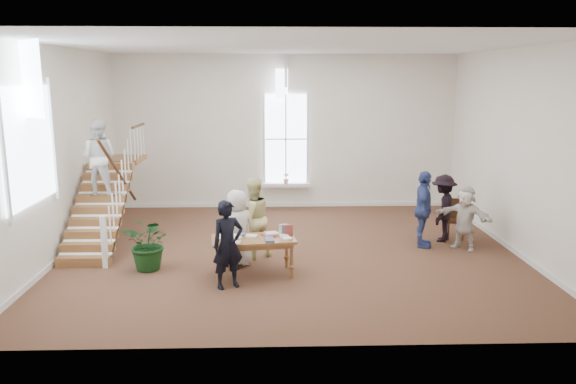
{
  "coord_description": "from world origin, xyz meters",
  "views": [
    {
      "loc": [
        -0.44,
        -12.06,
        3.88
      ],
      "look_at": [
        -0.06,
        0.4,
        1.29
      ],
      "focal_mm": 35.0,
      "sensor_mm": 36.0,
      "label": 1
    }
  ],
  "objects_px": {
    "police_officer": "(228,245)",
    "woman_cluster_a": "(423,209)",
    "library_table": "(253,242)",
    "elderly_woman": "(237,228)",
    "floor_plant": "(150,243)",
    "woman_cluster_b": "(443,208)",
    "person_yellow": "(253,218)",
    "side_chair": "(454,216)",
    "woman_cluster_c": "(465,218)"
  },
  "relations": [
    {
      "from": "library_table",
      "to": "police_officer",
      "type": "distance_m",
      "value": 0.8
    },
    {
      "from": "police_officer",
      "to": "side_chair",
      "type": "height_order",
      "value": "police_officer"
    },
    {
      "from": "library_table",
      "to": "woman_cluster_a",
      "type": "xyz_separation_m",
      "value": [
        3.83,
        1.77,
        0.21
      ]
    },
    {
      "from": "elderly_woman",
      "to": "library_table",
      "type": "bearing_deg",
      "value": 90.74
    },
    {
      "from": "woman_cluster_a",
      "to": "woman_cluster_b",
      "type": "bearing_deg",
      "value": -38.74
    },
    {
      "from": "woman_cluster_a",
      "to": "woman_cluster_b",
      "type": "distance_m",
      "value": 0.75
    },
    {
      "from": "library_table",
      "to": "woman_cluster_b",
      "type": "bearing_deg",
      "value": 19.2
    },
    {
      "from": "elderly_woman",
      "to": "side_chair",
      "type": "distance_m",
      "value": 5.5
    },
    {
      "from": "woman_cluster_a",
      "to": "side_chair",
      "type": "height_order",
      "value": "woman_cluster_a"
    },
    {
      "from": "library_table",
      "to": "woman_cluster_b",
      "type": "height_order",
      "value": "woman_cluster_b"
    },
    {
      "from": "floor_plant",
      "to": "police_officer",
      "type": "bearing_deg",
      "value": -31.7
    },
    {
      "from": "person_yellow",
      "to": "woman_cluster_b",
      "type": "relative_size",
      "value": 1.1
    },
    {
      "from": "police_officer",
      "to": "woman_cluster_b",
      "type": "height_order",
      "value": "police_officer"
    },
    {
      "from": "elderly_woman",
      "to": "woman_cluster_c",
      "type": "xyz_separation_m",
      "value": [
        5.08,
        0.97,
        -0.07
      ]
    },
    {
      "from": "elderly_woman",
      "to": "woman_cluster_b",
      "type": "height_order",
      "value": "same"
    },
    {
      "from": "elderly_woman",
      "to": "person_yellow",
      "type": "relative_size",
      "value": 0.91
    },
    {
      "from": "police_officer",
      "to": "person_yellow",
      "type": "height_order",
      "value": "person_yellow"
    },
    {
      "from": "library_table",
      "to": "elderly_woman",
      "type": "xyz_separation_m",
      "value": [
        -0.35,
        0.6,
        0.13
      ]
    },
    {
      "from": "person_yellow",
      "to": "woman_cluster_c",
      "type": "bearing_deg",
      "value": 155.54
    },
    {
      "from": "police_officer",
      "to": "woman_cluster_c",
      "type": "relative_size",
      "value": 1.12
    },
    {
      "from": "police_officer",
      "to": "elderly_woman",
      "type": "height_order",
      "value": "police_officer"
    },
    {
      "from": "library_table",
      "to": "woman_cluster_b",
      "type": "relative_size",
      "value": 1.06
    },
    {
      "from": "elderly_woman",
      "to": "woman_cluster_b",
      "type": "relative_size",
      "value": 1.0
    },
    {
      "from": "police_officer",
      "to": "side_chair",
      "type": "xyz_separation_m",
      "value": [
        5.25,
        3.13,
        -0.3
      ]
    },
    {
      "from": "floor_plant",
      "to": "woman_cluster_a",
      "type": "bearing_deg",
      "value": 13.23
    },
    {
      "from": "library_table",
      "to": "person_yellow",
      "type": "distance_m",
      "value": 1.12
    },
    {
      "from": "elderly_woman",
      "to": "person_yellow",
      "type": "height_order",
      "value": "person_yellow"
    },
    {
      "from": "library_table",
      "to": "woman_cluster_a",
      "type": "bearing_deg",
      "value": 17.38
    },
    {
      "from": "floor_plant",
      "to": "woman_cluster_c",
      "type": "bearing_deg",
      "value": 9.92
    },
    {
      "from": "police_officer",
      "to": "woman_cluster_a",
      "type": "bearing_deg",
      "value": 2.91
    },
    {
      "from": "person_yellow",
      "to": "side_chair",
      "type": "xyz_separation_m",
      "value": [
        4.85,
        1.38,
        -0.35
      ]
    },
    {
      "from": "elderly_woman",
      "to": "woman_cluster_a",
      "type": "distance_m",
      "value": 4.34
    },
    {
      "from": "elderly_woman",
      "to": "woman_cluster_c",
      "type": "bearing_deg",
      "value": 161.55
    },
    {
      "from": "person_yellow",
      "to": "side_chair",
      "type": "distance_m",
      "value": 5.06
    },
    {
      "from": "library_table",
      "to": "woman_cluster_c",
      "type": "height_order",
      "value": "woman_cluster_c"
    },
    {
      "from": "elderly_woman",
      "to": "person_yellow",
      "type": "bearing_deg",
      "value": -150.23
    },
    {
      "from": "library_table",
      "to": "person_yellow",
      "type": "height_order",
      "value": "person_yellow"
    },
    {
      "from": "woman_cluster_c",
      "to": "library_table",
      "type": "bearing_deg",
      "value": -118.3
    },
    {
      "from": "person_yellow",
      "to": "woman_cluster_a",
      "type": "distance_m",
      "value": 3.94
    },
    {
      "from": "elderly_woman",
      "to": "floor_plant",
      "type": "distance_m",
      "value": 1.79
    },
    {
      "from": "library_table",
      "to": "elderly_woman",
      "type": "height_order",
      "value": "elderly_woman"
    },
    {
      "from": "police_officer",
      "to": "woman_cluster_b",
      "type": "distance_m",
      "value": 5.66
    },
    {
      "from": "person_yellow",
      "to": "woman_cluster_a",
      "type": "xyz_separation_m",
      "value": [
        3.88,
        0.67,
        0.01
      ]
    },
    {
      "from": "woman_cluster_b",
      "to": "woman_cluster_a",
      "type": "bearing_deg",
      "value": -26.06
    },
    {
      "from": "woman_cluster_c",
      "to": "woman_cluster_b",
      "type": "bearing_deg",
      "value": 158.12
    },
    {
      "from": "woman_cluster_b",
      "to": "side_chair",
      "type": "xyz_separation_m",
      "value": [
        0.37,
        0.26,
        -0.27
      ]
    },
    {
      "from": "woman_cluster_a",
      "to": "police_officer",
      "type": "bearing_deg",
      "value": 133.87
    },
    {
      "from": "elderly_woman",
      "to": "side_chair",
      "type": "relative_size",
      "value": 1.67
    },
    {
      "from": "police_officer",
      "to": "woman_cluster_b",
      "type": "bearing_deg",
      "value": 3.89
    },
    {
      "from": "floor_plant",
      "to": "side_chair",
      "type": "bearing_deg",
      "value": 16.98
    }
  ]
}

